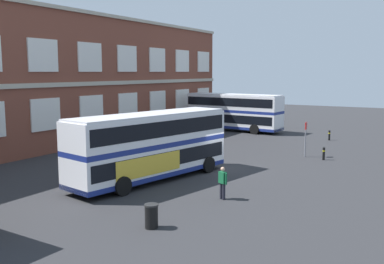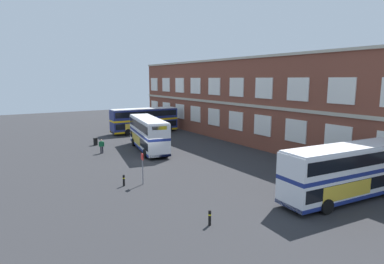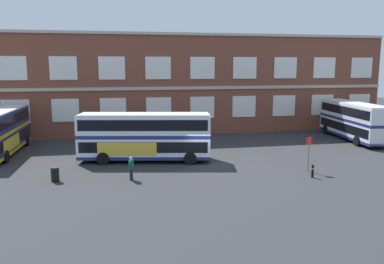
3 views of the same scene
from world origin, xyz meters
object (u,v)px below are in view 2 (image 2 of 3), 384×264
(double_decker_near, at_px, (144,120))
(waiting_passenger, at_px, (102,146))
(safety_bollard_east, at_px, (210,218))
(bus_stand_flag, at_px, (143,166))
(safety_bollard_west, at_px, (124,180))
(double_decker_middle, at_px, (148,133))
(double_decker_far, at_px, (345,172))
(station_litter_bin, at_px, (96,141))

(double_decker_near, distance_m, waiting_passenger, 15.43)
(waiting_passenger, height_order, safety_bollard_east, waiting_passenger)
(bus_stand_flag, relative_size, safety_bollard_west, 2.84)
(double_decker_near, relative_size, safety_bollard_east, 11.67)
(double_decker_middle, height_order, safety_bollard_east, double_decker_middle)
(double_decker_middle, xyz_separation_m, safety_bollard_east, (21.34, -5.62, -1.66))
(double_decker_middle, distance_m, safety_bollard_east, 22.13)
(double_decker_middle, distance_m, double_decker_far, 23.73)
(bus_stand_flag, bearing_deg, waiting_passenger, 178.00)
(double_decker_near, relative_size, bus_stand_flag, 4.11)
(double_decker_middle, xyz_separation_m, waiting_passenger, (-1.43, -5.48, -1.22))
(station_litter_bin, bearing_deg, safety_bollard_east, -1.76)
(double_decker_near, height_order, double_decker_far, same)
(double_decker_middle, xyz_separation_m, bus_stand_flag, (11.93, -5.95, -0.51))
(double_decker_far, distance_m, safety_bollard_west, 17.38)
(safety_bollard_east, bearing_deg, bus_stand_flag, -178.00)
(waiting_passenger, relative_size, station_litter_bin, 1.65)
(double_decker_near, bearing_deg, double_decker_middle, -21.85)
(double_decker_far, height_order, bus_stand_flag, double_decker_far)
(double_decker_near, xyz_separation_m, bus_stand_flag, (24.56, -11.01, -0.51))
(waiting_passenger, height_order, safety_bollard_west, waiting_passenger)
(safety_bollard_west, bearing_deg, station_litter_bin, 171.49)
(safety_bollard_west, relative_size, safety_bollard_east, 1.00)
(double_decker_middle, height_order, double_decker_far, same)
(double_decker_middle, xyz_separation_m, safety_bollard_west, (11.49, -7.48, -1.66))
(waiting_passenger, xyz_separation_m, safety_bollard_west, (12.93, -2.00, -0.44))
(waiting_passenger, bearing_deg, double_decker_far, 23.74)
(double_decker_near, distance_m, safety_bollard_west, 27.24)
(double_decker_middle, bearing_deg, safety_bollard_east, -14.76)
(double_decker_middle, height_order, station_litter_bin, double_decker_middle)
(safety_bollard_east, bearing_deg, double_decker_middle, 165.24)
(station_litter_bin, xyz_separation_m, safety_bollard_west, (18.18, -2.72, -0.03))
(double_decker_near, relative_size, waiting_passenger, 6.52)
(double_decker_middle, distance_m, waiting_passenger, 5.80)
(safety_bollard_east, bearing_deg, waiting_passenger, 179.65)
(double_decker_near, bearing_deg, safety_bollard_east, -17.46)
(double_decker_near, height_order, safety_bollard_east, double_decker_near)
(waiting_passenger, bearing_deg, safety_bollard_east, -0.35)
(safety_bollard_east, bearing_deg, safety_bollard_west, -169.31)
(double_decker_middle, bearing_deg, bus_stand_flag, -26.50)
(bus_stand_flag, bearing_deg, safety_bollard_east, 2.00)
(double_decker_near, distance_m, double_decker_middle, 13.61)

